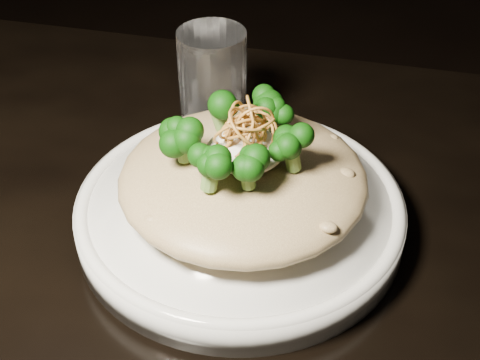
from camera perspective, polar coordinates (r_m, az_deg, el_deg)
table at (r=0.66m, az=-1.93°, el=-11.88°), size 1.10×0.80×0.75m
plate at (r=0.63m, az=-0.00°, el=-2.81°), size 0.30×0.30×0.03m
risotto at (r=0.60m, az=0.26°, el=0.15°), size 0.23×0.23×0.05m
broccoli at (r=0.57m, az=-0.06°, el=3.92°), size 0.13×0.13×0.05m
cheese at (r=0.58m, az=0.43°, el=2.58°), size 0.07×0.07×0.02m
shallots at (r=0.56m, az=0.24°, el=5.05°), size 0.06×0.06×0.04m
drinking_glass at (r=0.72m, az=-2.33°, el=7.95°), size 0.09×0.09×0.13m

